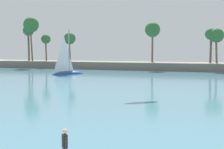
{
  "coord_description": "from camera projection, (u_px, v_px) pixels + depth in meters",
  "views": [
    {
      "loc": [
        6.35,
        -4.6,
        5.09
      ],
      "look_at": [
        0.12,
        11.87,
        3.83
      ],
      "focal_mm": 59.11,
      "sensor_mm": 36.0,
      "label": 1
    }
  ],
  "objects": [
    {
      "name": "sailboat_near_shore",
      "position": [
        67.0,
        70.0,
        70.69
      ],
      "size": [
        5.5,
        6.22,
        9.3
      ],
      "color": "#234793",
      "rests_on": "sea"
    },
    {
      "name": "sea",
      "position": [
        213.0,
        76.0,
        66.28
      ],
      "size": [
        220.0,
        108.25,
        0.06
      ],
      "primitive_type": "cube",
      "color": "teal",
      "rests_on": "ground"
    },
    {
      "name": "palm_headland",
      "position": [
        208.0,
        60.0,
        80.13
      ],
      "size": [
        112.77,
        6.54,
        13.01
      ],
      "color": "slate",
      "rests_on": "ground"
    },
    {
      "name": "person_at_waterline",
      "position": [
        65.0,
        147.0,
        15.71
      ],
      "size": [
        0.38,
        0.45,
        1.67
      ],
      "color": "#23232D",
      "rests_on": "ground"
    }
  ]
}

